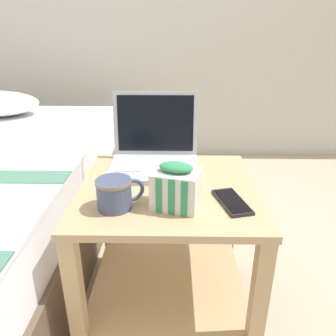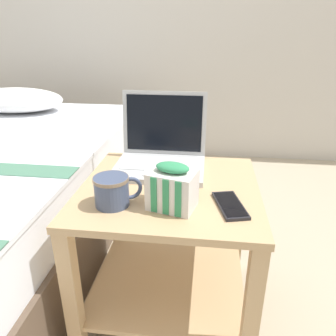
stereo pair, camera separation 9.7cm
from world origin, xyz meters
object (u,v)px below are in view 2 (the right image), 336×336
(cell_phone, at_px, (230,205))
(mug_front_left, at_px, (113,189))
(laptop, at_px, (161,153))
(snack_bag, at_px, (172,188))

(cell_phone, bearing_deg, mug_front_left, -174.96)
(laptop, bearing_deg, cell_phone, -49.00)
(mug_front_left, height_order, snack_bag, snack_bag)
(snack_bag, bearing_deg, laptop, 104.28)
(mug_front_left, bearing_deg, cell_phone, 5.04)
(laptop, height_order, cell_phone, laptop)
(snack_bag, bearing_deg, mug_front_left, -177.08)
(snack_bag, height_order, cell_phone, snack_bag)
(mug_front_left, xyz_separation_m, snack_bag, (0.17, 0.01, 0.01))
(mug_front_left, relative_size, cell_phone, 0.80)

